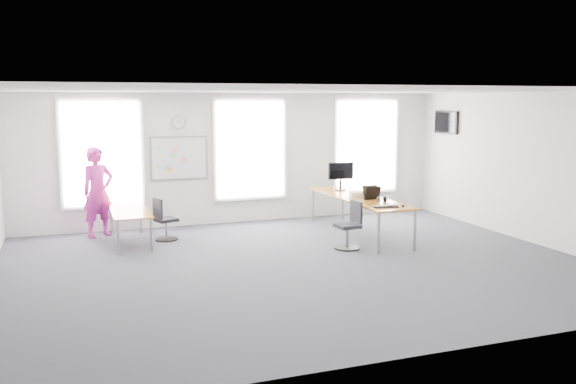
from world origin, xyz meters
name	(u,v)px	position (x,y,z in m)	size (l,w,h in m)	color
floor	(299,265)	(0.00, 0.00, 0.00)	(10.00, 10.00, 0.00)	#29292F
ceiling	(299,90)	(0.00, 0.00, 3.00)	(10.00, 10.00, 0.00)	white
wall_back	(237,158)	(0.00, 4.00, 1.50)	(10.00, 10.00, 0.00)	silver
wall_front	(430,225)	(0.00, -4.00, 1.50)	(10.00, 10.00, 0.00)	silver
wall_right	(535,168)	(5.00, 0.00, 1.50)	(10.00, 10.00, 0.00)	silver
window_left	(102,154)	(-3.00, 3.97, 1.70)	(1.60, 0.06, 2.20)	silver
window_mid	(250,149)	(0.30, 3.97, 1.70)	(1.60, 0.06, 2.20)	silver
window_right	(366,146)	(3.30, 3.97, 1.70)	(1.60, 0.06, 2.20)	silver
desk_right	(359,199)	(2.05, 1.83, 0.76)	(0.89, 3.35, 0.81)	#AB5A18
desk_left	(130,213)	(-2.58, 2.69, 0.61)	(0.73, 1.82, 0.67)	#AB5A18
chair_right	(350,228)	(1.35, 0.78, 0.41)	(0.49, 0.49, 0.92)	black
chair_left	(164,222)	(-1.92, 2.69, 0.38)	(0.50, 0.50, 0.87)	black
person	(98,192)	(-3.14, 3.52, 0.94)	(0.69, 0.45, 1.88)	#C72698
whiteboard	(179,158)	(-1.35, 3.97, 1.55)	(1.20, 0.03, 0.90)	silver
wall_clock	(178,122)	(-1.35, 3.97, 2.35)	(0.30, 0.30, 0.04)	gray
tv	(446,122)	(4.95, 3.00, 2.30)	(0.06, 0.90, 0.55)	black
keyboard	(386,207)	(1.96, 0.51, 0.83)	(0.48, 0.17, 0.02)	black
mouse	(402,205)	(2.31, 0.48, 0.83)	(0.07, 0.11, 0.04)	black
lens_cap	(387,203)	(2.20, 0.88, 0.82)	(0.07, 0.07, 0.01)	black
headphones	(381,199)	(2.18, 1.08, 0.87)	(0.19, 0.10, 0.11)	black
laptop_sleeve	(371,193)	(2.13, 1.40, 0.96)	(0.36, 0.21, 0.29)	black
paper_stack	(358,194)	(2.01, 1.78, 0.87)	(0.33, 0.25, 0.11)	#F2E5C0
monitor	(341,174)	(2.06, 2.76, 1.20)	(0.57, 0.23, 0.64)	black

